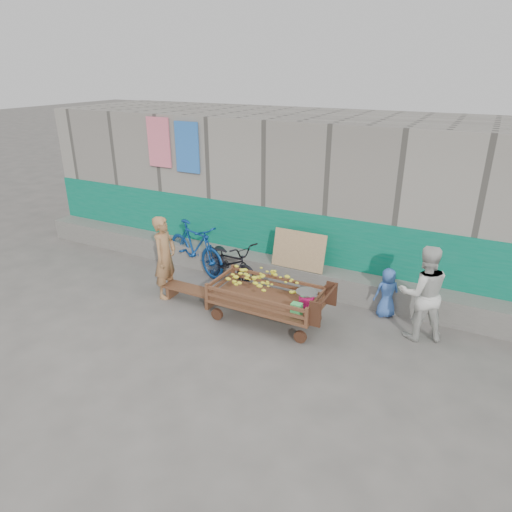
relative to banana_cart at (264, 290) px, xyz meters
The scene contains 9 objects.
ground 1.11m from the banana_cart, 105.18° to the right, with size 80.00×80.00×0.00m, color #575450.
building_wall 3.27m from the banana_cart, 94.58° to the left, with size 12.00×3.50×3.00m.
banana_cart is the anchor object (origin of this frame).
bench 1.51m from the banana_cart, behind, with size 1.03×0.31×0.26m.
vendor_man 1.98m from the banana_cart, behind, with size 0.55×0.36×1.51m, color #A57448.
woman 2.42m from the banana_cart, 16.24° to the left, with size 0.74×0.57×1.52m, color silver.
child 2.05m from the banana_cart, 32.28° to the left, with size 0.42×0.27×0.86m, color #3B66BD.
bicycle_dark 1.53m from the banana_cart, 142.43° to the left, with size 0.61×1.76×0.93m, color black.
bicycle_blue 2.40m from the banana_cart, 151.92° to the left, with size 0.49×1.72×1.04m, color navy.
Camera 1 is at (3.15, -4.95, 3.91)m, focal length 32.00 mm.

